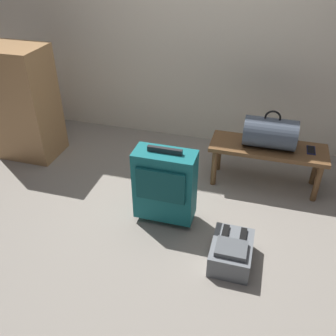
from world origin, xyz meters
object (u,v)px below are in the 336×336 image
object	(u,v)px
duffel_bag_slate	(270,133)
bench	(267,152)
cell_phone	(311,150)
backpack_grey	(231,252)
suitcase_upright_teal	(165,185)
side_cabinet	(24,103)

from	to	relation	value
duffel_bag_slate	bench	bearing A→B (deg)	-0.00
cell_phone	backpack_grey	bearing A→B (deg)	-115.66
cell_phone	suitcase_upright_teal	bearing A→B (deg)	-145.49
duffel_bag_slate	backpack_grey	bearing A→B (deg)	-98.25
bench	backpack_grey	world-z (taller)	bench
bench	suitcase_upright_teal	world-z (taller)	suitcase_upright_teal
bench	backpack_grey	size ratio (longest dim) A/B	2.63
duffel_bag_slate	suitcase_upright_teal	bearing A→B (deg)	-135.26
cell_phone	backpack_grey	world-z (taller)	cell_phone
side_cabinet	suitcase_upright_teal	bearing A→B (deg)	-21.47
cell_phone	suitcase_upright_teal	size ratio (longest dim) A/B	0.22
duffel_bag_slate	side_cabinet	size ratio (longest dim) A/B	0.40
duffel_bag_slate	suitcase_upright_teal	xyz separation A→B (m)	(-0.72, -0.72, -0.19)
duffel_bag_slate	cell_phone	size ratio (longest dim) A/B	3.06
duffel_bag_slate	side_cabinet	xyz separation A→B (m)	(-2.34, -0.08, 0.02)
bench	cell_phone	xyz separation A→B (m)	(0.35, 0.03, 0.07)
suitcase_upright_teal	cell_phone	bearing A→B (deg)	34.51
backpack_grey	cell_phone	bearing A→B (deg)	64.34
duffel_bag_slate	suitcase_upright_teal	world-z (taller)	duffel_bag_slate
backpack_grey	side_cabinet	bearing A→B (deg)	156.65
bench	backpack_grey	distance (m)	1.07
cell_phone	side_cabinet	xyz separation A→B (m)	(-2.70, -0.11, 0.15)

